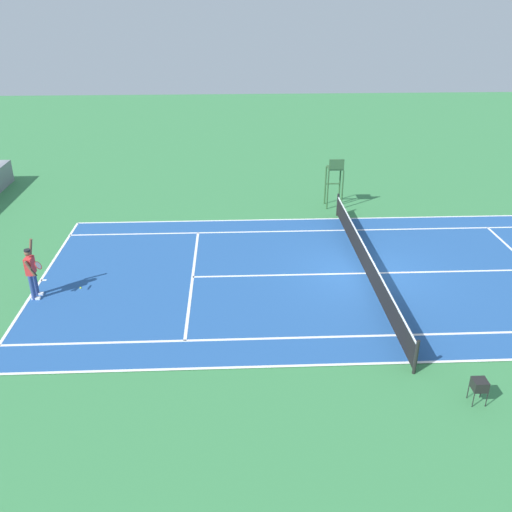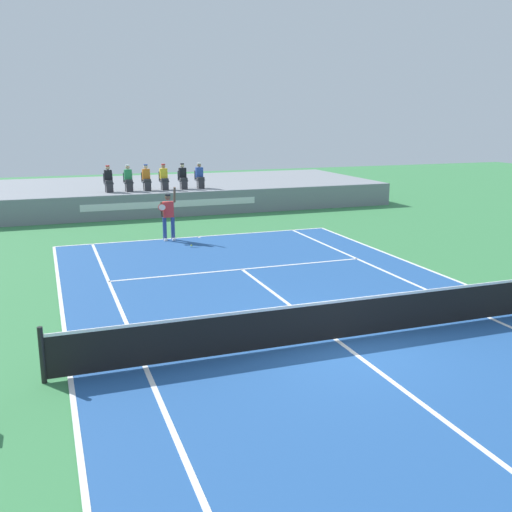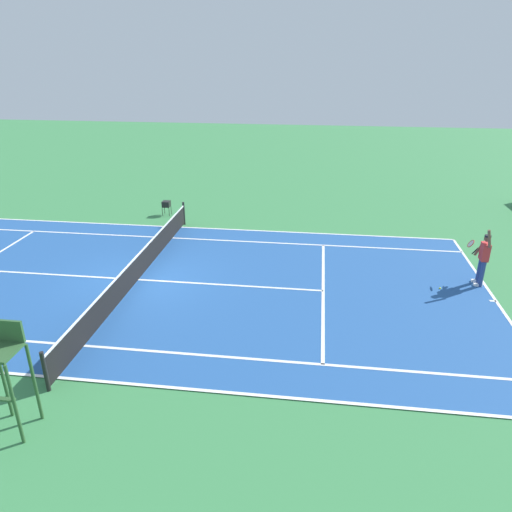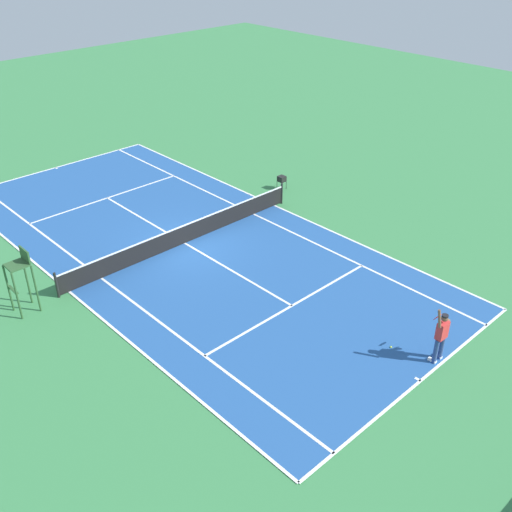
% 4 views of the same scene
% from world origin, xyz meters
% --- Properties ---
extents(ground_plane, '(80.00, 80.00, 0.00)m').
position_xyz_m(ground_plane, '(0.00, 0.00, 0.00)').
color(ground_plane, '#387F47').
extents(court, '(11.08, 23.88, 0.03)m').
position_xyz_m(court, '(0.00, 0.00, 0.01)').
color(court, '#235193').
rests_on(court, ground).
extents(net, '(11.98, 0.10, 1.07)m').
position_xyz_m(net, '(0.00, 0.00, 0.52)').
color(net, black).
rests_on(net, ground).
extents(tennis_player, '(0.77, 0.62, 2.08)m').
position_xyz_m(tennis_player, '(-1.23, 11.67, 0.99)').
color(tennis_player, navy).
rests_on(tennis_player, ground).
extents(tennis_ball, '(0.07, 0.07, 0.07)m').
position_xyz_m(tennis_ball, '(-0.67, 10.30, 0.03)').
color(tennis_ball, '#D1E533').
rests_on(tennis_ball, ground).
extents(umpire_chair, '(0.77, 0.77, 2.44)m').
position_xyz_m(umpire_chair, '(7.11, 0.00, 1.56)').
color(umpire_chair, '#2D562D').
rests_on(umpire_chair, ground).
extents(ball_hopper, '(0.36, 0.36, 0.70)m').
position_xyz_m(ball_hopper, '(-7.19, -1.23, 0.57)').
color(ball_hopper, black).
rests_on(ball_hopper, ground).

